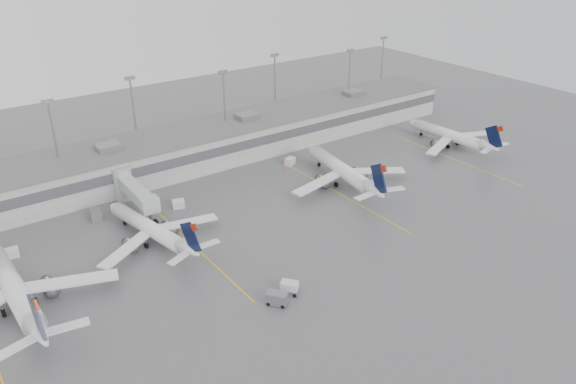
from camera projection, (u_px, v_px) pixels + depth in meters
ground at (357, 277)px, 92.42m from camera, size 260.00×260.00×0.00m
terminal at (194, 147)px, 132.79m from camera, size 152.00×17.00×9.45m
light_masts at (180, 109)px, 133.51m from camera, size 142.40×8.00×20.60m
jet_bridge_right at (130, 189)px, 113.29m from camera, size 4.00×17.20×7.00m
stand_markings at (275, 219)px, 109.89m from camera, size 105.25×40.00×0.01m
jet_far_left at (15, 290)px, 83.51m from camera, size 29.66×33.27×10.76m
jet_mid_left at (153, 229)px, 100.68m from camera, size 24.49×27.71×9.05m
jet_mid_right at (344, 171)px, 122.83m from camera, size 27.86×31.46×10.23m
jet_far_right at (452, 136)px, 143.26m from camera, size 25.43×28.53×9.23m
baggage_tug at (289, 289)px, 88.13m from camera, size 3.42×3.62×2.00m
baggage_cart at (277, 298)px, 85.46m from camera, size 3.42×3.64×2.06m
gse_uld_a at (12, 253)px, 97.34m from camera, size 2.50×1.81×1.66m
gse_uld_b at (179, 204)px, 113.77m from camera, size 2.82×2.34×1.71m
gse_uld_c at (290, 161)px, 133.44m from camera, size 2.89×2.42×1.75m
gse_loader at (96, 215)px, 109.33m from camera, size 2.51×3.47×1.98m
cone_b at (180, 222)px, 107.96m from camera, size 0.50×0.50×0.80m
cone_c at (286, 169)px, 130.62m from camera, size 0.48×0.48×0.76m
cone_d at (397, 156)px, 137.56m from camera, size 0.39×0.39×0.63m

